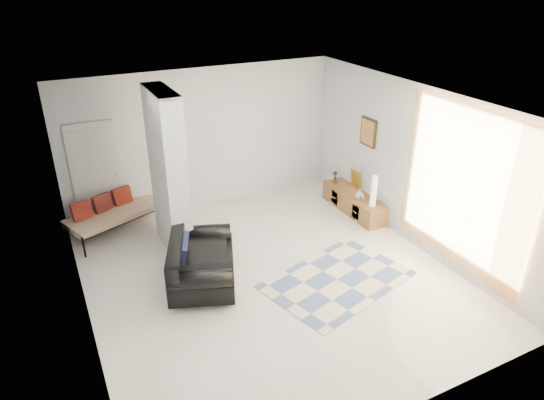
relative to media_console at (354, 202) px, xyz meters
name	(u,v)px	position (x,y,z in m)	size (l,w,h in m)	color
floor	(271,276)	(-2.52, -1.30, -0.21)	(6.00, 6.00, 0.00)	beige
ceiling	(271,105)	(-2.52, -1.30, 2.59)	(6.00, 6.00, 0.00)	white
wall_back	(203,139)	(-2.52, 1.70, 1.19)	(6.00, 6.00, 0.00)	silver
wall_front	(407,316)	(-2.52, -4.30, 1.19)	(6.00, 6.00, 0.00)	silver
wall_left	(74,241)	(-5.27, -1.30, 1.19)	(6.00, 6.00, 0.00)	silver
wall_right	(415,167)	(0.23, -1.30, 1.19)	(6.00, 6.00, 0.00)	silver
partition_column	(168,174)	(-3.62, 0.30, 1.19)	(0.35, 1.20, 2.80)	silver
hallway_door	(96,176)	(-4.62, 1.66, 0.81)	(0.85, 0.06, 2.04)	silver
curtain	(463,190)	(0.15, -2.45, 1.24)	(2.55, 2.55, 0.00)	#EA943D
wall_art	(368,132)	(0.20, 0.00, 1.44)	(0.04, 0.45, 0.55)	#3E2811
media_console	(354,202)	(0.00, 0.00, 0.00)	(0.45, 1.64, 0.80)	brown
loveseat	(198,262)	(-3.58, -0.89, 0.15)	(1.46, 1.85, 0.76)	silver
daybed	(114,212)	(-4.45, 1.31, 0.21)	(1.93, 1.35, 0.77)	black
area_rug	(337,280)	(-1.62, -1.86, -0.20)	(2.23, 1.49, 0.01)	beige
cylinder_lamp	(374,191)	(-0.02, -0.60, 0.50)	(0.11, 0.11, 0.62)	beige
bronze_figurine	(335,177)	(-0.05, 0.65, 0.32)	(0.12, 0.12, 0.24)	#342517
vase	(359,194)	(-0.05, -0.22, 0.29)	(0.17, 0.17, 0.18)	silver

